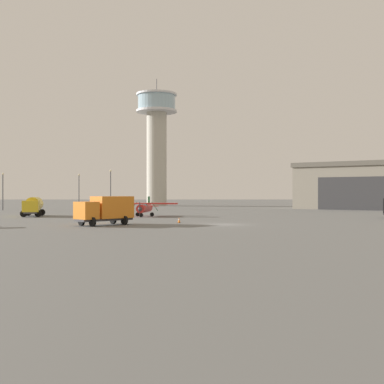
{
  "coord_description": "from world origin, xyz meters",
  "views": [
    {
      "loc": [
        -3.63,
        -54.05,
        3.53
      ],
      "look_at": [
        -3.36,
        16.83,
        3.64
      ],
      "focal_mm": 45.51,
      "sensor_mm": 36.0,
      "label": 1
    }
  ],
  "objects_px": {
    "light_post_east": "(1,188)",
    "light_post_north": "(109,186)",
    "light_post_west": "(77,188)",
    "traffic_cone_near_left": "(177,220)",
    "truck_fuel_tanker_yellow": "(31,206)",
    "truck_box_orange": "(104,209)",
    "airplane_red": "(143,207)",
    "control_tower": "(155,136)"
  },
  "relations": [
    {
      "from": "control_tower",
      "to": "truck_fuel_tanker_yellow",
      "type": "distance_m",
      "value": 62.85
    },
    {
      "from": "airplane_red",
      "to": "light_post_west",
      "type": "distance_m",
      "value": 40.53
    },
    {
      "from": "light_post_north",
      "to": "traffic_cone_near_left",
      "type": "distance_m",
      "value": 52.46
    },
    {
      "from": "truck_box_orange",
      "to": "traffic_cone_near_left",
      "type": "height_order",
      "value": "truck_box_orange"
    },
    {
      "from": "light_post_west",
      "to": "light_post_east",
      "type": "xyz_separation_m",
      "value": [
        -12.95,
        -10.47,
        -0.1
      ]
    },
    {
      "from": "airplane_red",
      "to": "traffic_cone_near_left",
      "type": "relative_size",
      "value": 15.11
    },
    {
      "from": "truck_fuel_tanker_yellow",
      "to": "light_post_north",
      "type": "bearing_deg",
      "value": 159.56
    },
    {
      "from": "truck_box_orange",
      "to": "light_post_north",
      "type": "height_order",
      "value": "light_post_north"
    },
    {
      "from": "control_tower",
      "to": "traffic_cone_near_left",
      "type": "xyz_separation_m",
      "value": [
        8.08,
        -74.92,
        -18.71
      ]
    },
    {
      "from": "truck_fuel_tanker_yellow",
      "to": "truck_box_orange",
      "type": "bearing_deg",
      "value": 25.61
    },
    {
      "from": "airplane_red",
      "to": "light_post_north",
      "type": "bearing_deg",
      "value": -156.27
    },
    {
      "from": "light_post_west",
      "to": "light_post_north",
      "type": "height_order",
      "value": "light_post_north"
    },
    {
      "from": "truck_fuel_tanker_yellow",
      "to": "light_post_west",
      "type": "xyz_separation_m",
      "value": [
        -1.42,
        35.53,
        3.09
      ]
    },
    {
      "from": "airplane_red",
      "to": "traffic_cone_near_left",
      "type": "height_order",
      "value": "airplane_red"
    },
    {
      "from": "light_post_east",
      "to": "traffic_cone_near_left",
      "type": "height_order",
      "value": "light_post_east"
    },
    {
      "from": "truck_box_orange",
      "to": "light_post_east",
      "type": "xyz_separation_m",
      "value": [
        -28.82,
        45.09,
        2.85
      ]
    },
    {
      "from": "airplane_red",
      "to": "light_post_west",
      "type": "bearing_deg",
      "value": -147.09
    },
    {
      "from": "truck_fuel_tanker_yellow",
      "to": "control_tower",
      "type": "bearing_deg",
      "value": 156.13
    },
    {
      "from": "airplane_red",
      "to": "light_post_north",
      "type": "relative_size",
      "value": 1.17
    },
    {
      "from": "control_tower",
      "to": "light_post_east",
      "type": "height_order",
      "value": "control_tower"
    },
    {
      "from": "control_tower",
      "to": "truck_fuel_tanker_yellow",
      "type": "height_order",
      "value": "control_tower"
    },
    {
      "from": "truck_fuel_tanker_yellow",
      "to": "light_post_east",
      "type": "bearing_deg",
      "value": -160.39
    },
    {
      "from": "light_post_west",
      "to": "truck_fuel_tanker_yellow",
      "type": "bearing_deg",
      "value": -87.72
    },
    {
      "from": "airplane_red",
      "to": "traffic_cone_near_left",
      "type": "distance_m",
      "value": 16.71
    },
    {
      "from": "control_tower",
      "to": "traffic_cone_near_left",
      "type": "height_order",
      "value": "control_tower"
    },
    {
      "from": "truck_fuel_tanker_yellow",
      "to": "light_post_east",
      "type": "xyz_separation_m",
      "value": [
        -14.36,
        25.05,
        2.98
      ]
    },
    {
      "from": "airplane_red",
      "to": "light_post_east",
      "type": "bearing_deg",
      "value": -123.28
    },
    {
      "from": "traffic_cone_near_left",
      "to": "control_tower",
      "type": "bearing_deg",
      "value": 96.16
    },
    {
      "from": "light_post_east",
      "to": "light_post_west",
      "type": "bearing_deg",
      "value": 38.97
    },
    {
      "from": "truck_box_orange",
      "to": "light_post_north",
      "type": "distance_m",
      "value": 54.17
    },
    {
      "from": "light_post_east",
      "to": "traffic_cone_near_left",
      "type": "bearing_deg",
      "value": -48.37
    },
    {
      "from": "light_post_east",
      "to": "traffic_cone_near_left",
      "type": "relative_size",
      "value": 11.37
    },
    {
      "from": "truck_fuel_tanker_yellow",
      "to": "light_post_east",
      "type": "relative_size",
      "value": 0.92
    },
    {
      "from": "light_post_west",
      "to": "airplane_red",
      "type": "bearing_deg",
      "value": -63.2
    },
    {
      "from": "truck_box_orange",
      "to": "light_post_east",
      "type": "distance_m",
      "value": 53.59
    },
    {
      "from": "airplane_red",
      "to": "truck_box_orange",
      "type": "bearing_deg",
      "value": -0.72
    },
    {
      "from": "light_post_west",
      "to": "light_post_east",
      "type": "bearing_deg",
      "value": -141.03
    },
    {
      "from": "control_tower",
      "to": "light_post_west",
      "type": "bearing_deg",
      "value": -124.12
    },
    {
      "from": "airplane_red",
      "to": "light_post_west",
      "type": "relative_size",
      "value": 1.3
    },
    {
      "from": "airplane_red",
      "to": "truck_box_orange",
      "type": "xyz_separation_m",
      "value": [
        -2.34,
        -19.51,
        0.35
      ]
    },
    {
      "from": "light_post_east",
      "to": "light_post_north",
      "type": "height_order",
      "value": "light_post_north"
    },
    {
      "from": "truck_fuel_tanker_yellow",
      "to": "light_post_east",
      "type": "height_order",
      "value": "light_post_east"
    }
  ]
}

